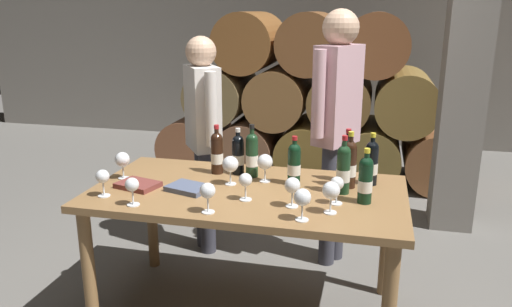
# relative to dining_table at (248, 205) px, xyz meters

# --- Properties ---
(cellar_back_wall) EXTENTS (10.00, 0.24, 2.80)m
(cellar_back_wall) POSITION_rel_dining_table_xyz_m (0.00, 4.20, 0.73)
(cellar_back_wall) COLOR gray
(cellar_back_wall) RESTS_ON ground_plane
(barrel_stack) EXTENTS (3.12, 0.90, 1.69)m
(barrel_stack) POSITION_rel_dining_table_xyz_m (0.00, 2.60, 0.09)
(barrel_stack) COLOR brown
(barrel_stack) RESTS_ON ground_plane
(stone_pillar) EXTENTS (0.32, 0.32, 2.60)m
(stone_pillar) POSITION_rel_dining_table_xyz_m (1.30, 1.60, 0.63)
(stone_pillar) COLOR gray
(stone_pillar) RESTS_ON ground_plane
(dining_table) EXTENTS (1.70, 0.90, 0.76)m
(dining_table) POSITION_rel_dining_table_xyz_m (0.00, 0.00, 0.00)
(dining_table) COLOR olive
(dining_table) RESTS_ON ground_plane
(wine_bottle_0) EXTENTS (0.07, 0.07, 0.31)m
(wine_bottle_0) POSITION_rel_dining_table_xyz_m (-0.03, 0.23, 0.23)
(wine_bottle_0) COLOR #19381E
(wine_bottle_0) RESTS_ON dining_table
(wine_bottle_1) EXTENTS (0.07, 0.07, 0.28)m
(wine_bottle_1) POSITION_rel_dining_table_xyz_m (-0.13, 0.26, 0.21)
(wine_bottle_1) COLOR black
(wine_bottle_1) RESTS_ON dining_table
(wine_bottle_2) EXTENTS (0.07, 0.07, 0.30)m
(wine_bottle_2) POSITION_rel_dining_table_xyz_m (-0.25, 0.24, 0.22)
(wine_bottle_2) COLOR black
(wine_bottle_2) RESTS_ON dining_table
(wine_bottle_3) EXTENTS (0.07, 0.07, 0.31)m
(wine_bottle_3) POSITION_rel_dining_table_xyz_m (0.51, 0.27, 0.22)
(wine_bottle_3) COLOR black
(wine_bottle_3) RESTS_ON dining_table
(wine_bottle_4) EXTENTS (0.07, 0.07, 0.32)m
(wine_bottle_4) POSITION_rel_dining_table_xyz_m (0.53, 0.17, 0.23)
(wine_bottle_4) COLOR black
(wine_bottle_4) RESTS_ON dining_table
(wine_bottle_5) EXTENTS (0.07, 0.07, 0.30)m
(wine_bottle_5) POSITION_rel_dining_table_xyz_m (0.65, 0.25, 0.22)
(wine_bottle_5) COLOR black
(wine_bottle_5) RESTS_ON dining_table
(wine_bottle_6) EXTENTS (0.07, 0.07, 0.29)m
(wine_bottle_6) POSITION_rel_dining_table_xyz_m (0.63, -0.04, 0.22)
(wine_bottle_6) COLOR black
(wine_bottle_6) RESTS_ON dining_table
(wine_bottle_7) EXTENTS (0.07, 0.07, 0.32)m
(wine_bottle_7) POSITION_rel_dining_table_xyz_m (0.51, 0.07, 0.23)
(wine_bottle_7) COLOR #19381E
(wine_bottle_7) RESTS_ON dining_table
(wine_bottle_8) EXTENTS (0.07, 0.07, 0.28)m
(wine_bottle_8) POSITION_rel_dining_table_xyz_m (0.23, 0.15, 0.21)
(wine_bottle_8) COLOR black
(wine_bottle_8) RESTS_ON dining_table
(wine_glass_0) EXTENTS (0.09, 0.09, 0.16)m
(wine_glass_0) POSITION_rel_dining_table_xyz_m (-0.11, 0.06, 0.21)
(wine_glass_0) COLOR white
(wine_glass_0) RESTS_ON dining_table
(wine_glass_1) EXTENTS (0.09, 0.09, 0.16)m
(wine_glass_1) POSITION_rel_dining_table_xyz_m (0.06, 0.16, 0.21)
(wine_glass_1) COLOR white
(wine_glass_1) RESTS_ON dining_table
(wine_glass_2) EXTENTS (0.07, 0.07, 0.14)m
(wine_glass_2) POSITION_rel_dining_table_xyz_m (0.49, -0.10, 0.19)
(wine_glass_2) COLOR white
(wine_glass_2) RESTS_ON dining_table
(wine_glass_3) EXTENTS (0.07, 0.07, 0.14)m
(wine_glass_3) POSITION_rel_dining_table_xyz_m (-0.50, -0.35, 0.19)
(wine_glass_3) COLOR white
(wine_glass_3) RESTS_ON dining_table
(wine_glass_4) EXTENTS (0.09, 0.09, 0.16)m
(wine_glass_4) POSITION_rel_dining_table_xyz_m (0.47, -0.22, 0.20)
(wine_glass_4) COLOR white
(wine_glass_4) RESTS_ON dining_table
(wine_glass_5) EXTENTS (0.07, 0.07, 0.15)m
(wine_glass_5) POSITION_rel_dining_table_xyz_m (-0.71, -0.27, 0.20)
(wine_glass_5) COLOR white
(wine_glass_5) RESTS_ON dining_table
(wine_glass_6) EXTENTS (0.08, 0.08, 0.16)m
(wine_glass_6) POSITION_rel_dining_table_xyz_m (0.35, -0.34, 0.20)
(wine_glass_6) COLOR white
(wine_glass_6) RESTS_ON dining_table
(wine_glass_7) EXTENTS (0.08, 0.08, 0.15)m
(wine_glass_7) POSITION_rel_dining_table_xyz_m (0.28, -0.19, 0.20)
(wine_glass_7) COLOR white
(wine_glass_7) RESTS_ON dining_table
(wine_glass_8) EXTENTS (0.07, 0.07, 0.14)m
(wine_glass_8) POSITION_rel_dining_table_xyz_m (0.03, -0.15, 0.19)
(wine_glass_8) COLOR white
(wine_glass_8) RESTS_ON dining_table
(wine_glass_9) EXTENTS (0.08, 0.08, 0.15)m
(wine_glass_9) POSITION_rel_dining_table_xyz_m (-0.11, -0.35, 0.20)
(wine_glass_9) COLOR white
(wine_glass_9) RESTS_ON dining_table
(wine_glass_10) EXTENTS (0.09, 0.09, 0.16)m
(wine_glass_10) POSITION_rel_dining_table_xyz_m (-0.75, 0.02, 0.20)
(wine_glass_10) COLOR white
(wine_glass_10) RESTS_ON dining_table
(tasting_notebook) EXTENTS (0.26, 0.22, 0.03)m
(tasting_notebook) POSITION_rel_dining_table_xyz_m (-0.31, -0.09, 0.11)
(tasting_notebook) COLOR #4C5670
(tasting_notebook) RESTS_ON dining_table
(leather_ledger) EXTENTS (0.25, 0.21, 0.03)m
(leather_ledger) POSITION_rel_dining_table_xyz_m (-0.60, -0.10, 0.11)
(leather_ledger) COLOR brown
(leather_ledger) RESTS_ON dining_table
(sommelier_presenting) EXTENTS (0.31, 0.44, 1.72)m
(sommelier_presenting) POSITION_rel_dining_table_xyz_m (0.41, 0.75, 0.37)
(sommelier_presenting) COLOR #383842
(sommelier_presenting) RESTS_ON ground_plane
(taster_seated_left) EXTENTS (0.33, 0.42, 1.54)m
(taster_seated_left) POSITION_rel_dining_table_xyz_m (-0.50, 0.72, 0.25)
(taster_seated_left) COLOR #383842
(taster_seated_left) RESTS_ON ground_plane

